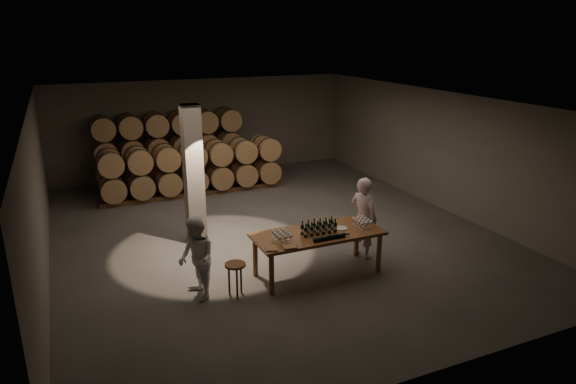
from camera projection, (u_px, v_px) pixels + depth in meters
name	position (u px, v px, depth m)	size (l,w,h in m)	color
room	(194.00, 175.00, 11.63)	(12.00, 12.00, 12.00)	#4E4C49
tasting_table	(318.00, 237.00, 10.22)	(2.60, 1.10, 0.90)	brown
barrel_stack_back	(169.00, 147.00, 16.28)	(4.70, 0.95, 2.31)	brown
barrel_stack_front	(193.00, 167.00, 15.33)	(5.48, 0.95, 1.57)	brown
bottle_cluster	(319.00, 228.00, 10.13)	(0.73, 0.23, 0.30)	black
lying_bottles	(330.00, 237.00, 9.85)	(0.79, 0.09, 0.09)	black
glass_cluster_left	(282.00, 234.00, 9.81)	(0.30, 0.41, 0.16)	silver
glass_cluster_right	(362.00, 221.00, 10.49)	(0.30, 0.41, 0.16)	silver
plate	(341.00, 228.00, 10.39)	(0.26, 0.26, 0.01)	silver
notebook_near	(289.00, 247.00, 9.49)	(0.25, 0.20, 0.03)	#976137
notebook_corner	(272.00, 248.00, 9.43)	(0.22, 0.27, 0.02)	#976137
pen	(295.00, 246.00, 9.53)	(0.01, 0.01, 0.13)	black
stool	(235.00, 270.00, 9.45)	(0.39, 0.39, 0.65)	brown
person_man	(363.00, 218.00, 11.00)	(0.65, 0.43, 1.79)	beige
person_woman	(196.00, 259.00, 9.30)	(0.76, 0.59, 1.57)	white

